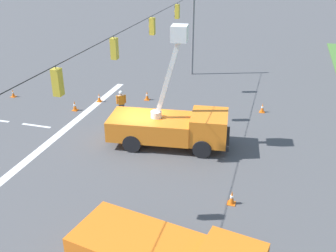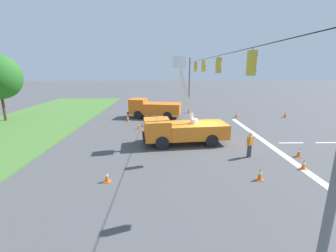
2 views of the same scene
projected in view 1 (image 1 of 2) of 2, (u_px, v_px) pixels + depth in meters
ground_plane at (140, 140)px, 22.69m from camera, size 200.00×200.00×0.00m
lane_markings at (44, 127)px, 24.31m from camera, size 17.60×15.25×0.01m
signal_gantry at (137, 63)px, 20.74m from camera, size 26.20×0.33×7.20m
utility_truck_bucket_lift at (172, 124)px, 21.60m from camera, size 3.27×6.90×6.68m
road_worker at (121, 102)px, 25.36m from camera, size 0.43×0.54×1.77m
traffic_cone_foreground_right at (147, 96)px, 28.30m from camera, size 0.36×0.36×0.68m
traffic_cone_mid_left at (262, 108)px, 26.25m from camera, size 0.36×0.36×0.64m
traffic_cone_near_bucket at (75, 106)px, 26.52m from camera, size 0.36×0.36×0.70m
traffic_cone_lane_edge_a at (13, 93)px, 28.87m from camera, size 0.36×0.36×0.60m
traffic_cone_lane_edge_b at (99, 98)px, 28.00m from camera, size 0.36×0.36×0.64m
traffic_cone_far_right at (232, 198)px, 17.04m from camera, size 0.36×0.36×0.65m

